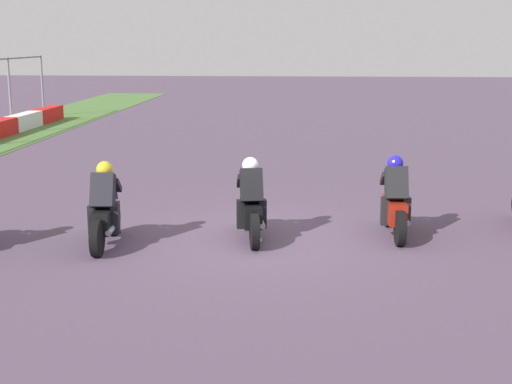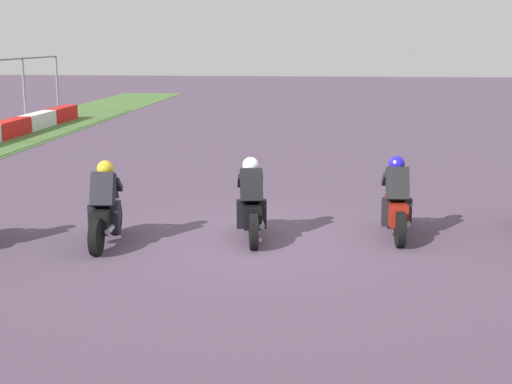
% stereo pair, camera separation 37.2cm
% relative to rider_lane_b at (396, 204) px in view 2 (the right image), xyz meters
% --- Properties ---
extents(ground_plane, '(120.00, 120.00, 0.00)m').
position_rel_rider_lane_b_xyz_m(ground_plane, '(-0.46, 2.52, -0.62)').
color(ground_plane, '#514055').
extents(rider_lane_b, '(2.04, 0.55, 1.51)m').
position_rel_rider_lane_b_xyz_m(rider_lane_b, '(0.00, 0.00, 0.00)').
color(rider_lane_b, black).
rests_on(rider_lane_b, ground_plane).
extents(rider_lane_c, '(2.03, 0.61, 1.51)m').
position_rel_rider_lane_b_xyz_m(rider_lane_c, '(-0.42, 2.66, 0.00)').
color(rider_lane_c, black).
rests_on(rider_lane_c, ground_plane).
extents(rider_lane_d, '(2.04, 0.55, 1.51)m').
position_rel_rider_lane_b_xyz_m(rider_lane_d, '(-1.05, 5.21, 0.00)').
color(rider_lane_d, black).
rests_on(rider_lane_d, ground_plane).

